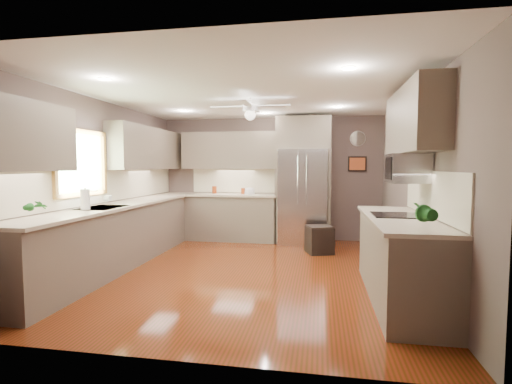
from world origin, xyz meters
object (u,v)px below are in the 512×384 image
(soap_bottle, at_px, (109,198))
(stool, at_px, (319,239))
(canister_d, at_px, (243,191))
(potted_plant_right, at_px, (423,213))
(canister_a, at_px, (214,190))
(refrigerator, at_px, (303,182))
(potted_plant_left, at_px, (35,206))
(paper_towel, at_px, (85,199))
(microwave, at_px, (407,168))
(bowl, at_px, (250,193))

(soap_bottle, height_order, stool, soap_bottle)
(canister_d, distance_m, potted_plant_right, 4.69)
(canister_a, bearing_deg, refrigerator, -1.61)
(stool, bearing_deg, canister_d, 149.19)
(potted_plant_left, bearing_deg, canister_a, 77.82)
(potted_plant_right, height_order, paper_towel, potted_plant_right)
(potted_plant_left, bearing_deg, microwave, 15.75)
(canister_d, relative_size, potted_plant_left, 0.42)
(potted_plant_right, relative_size, refrigerator, 0.14)
(microwave, distance_m, paper_towel, 4.00)
(microwave, bearing_deg, stool, 118.29)
(potted_plant_right, distance_m, paper_towel, 3.95)
(stool, bearing_deg, potted_plant_right, -74.37)
(potted_plant_right, relative_size, paper_towel, 1.20)
(canister_d, relative_size, potted_plant_right, 0.35)
(potted_plant_right, relative_size, bowl, 1.59)
(paper_towel, bearing_deg, potted_plant_left, -90.45)
(refrigerator, height_order, microwave, refrigerator)
(canister_a, height_order, potted_plant_left, potted_plant_left)
(canister_d, xyz_separation_m, refrigerator, (1.21, -0.07, 0.19))
(canister_a, distance_m, soap_bottle, 2.47)
(canister_a, height_order, refrigerator, refrigerator)
(canister_d, height_order, potted_plant_left, potted_plant_left)
(microwave, xyz_separation_m, paper_towel, (-3.97, -0.28, -0.40))
(bowl, height_order, paper_towel, paper_towel)
(canister_a, distance_m, potted_plant_left, 3.97)
(bowl, distance_m, microwave, 3.71)
(soap_bottle, bearing_deg, paper_towel, -79.39)
(microwave, bearing_deg, soap_bottle, 173.29)
(potted_plant_left, height_order, bowl, potted_plant_left)
(canister_d, height_order, soap_bottle, soap_bottle)
(potted_plant_right, height_order, microwave, microwave)
(canister_a, xyz_separation_m, bowl, (0.74, 0.02, -0.05))
(potted_plant_left, height_order, microwave, microwave)
(canister_d, relative_size, refrigerator, 0.05)
(bowl, xyz_separation_m, paper_towel, (-1.57, -3.06, 0.11))
(potted_plant_left, height_order, potted_plant_right, potted_plant_right)
(potted_plant_left, xyz_separation_m, microwave, (3.97, 1.12, 0.40))
(microwave, bearing_deg, potted_plant_right, -96.08)
(soap_bottle, distance_m, potted_plant_left, 1.61)
(bowl, relative_size, stool, 0.41)
(canister_d, xyz_separation_m, potted_plant_right, (2.41, -4.02, 0.11))
(canister_a, bearing_deg, paper_towel, -105.27)
(canister_a, relative_size, refrigerator, 0.06)
(bowl, height_order, stool, bowl)
(potted_plant_right, xyz_separation_m, paper_towel, (-3.84, 0.96, -0.03))
(canister_d, relative_size, stool, 0.23)
(soap_bottle, distance_m, refrigerator, 3.57)
(refrigerator, bearing_deg, stool, -69.03)
(potted_plant_left, relative_size, potted_plant_right, 0.83)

